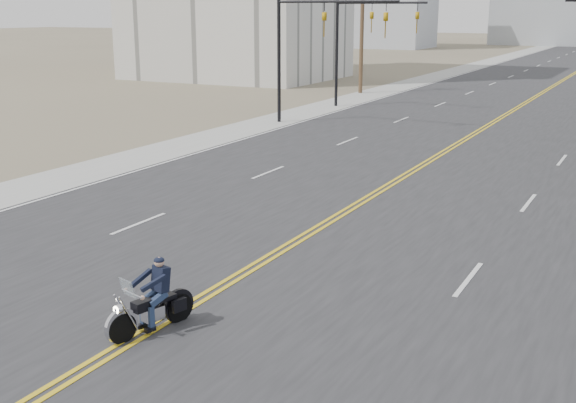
% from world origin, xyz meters
% --- Properties ---
extents(road, '(20.00, 200.00, 0.01)m').
position_xyz_m(road, '(0.00, 70.00, 0.01)').
color(road, '#303033').
rests_on(road, ground).
extents(sidewalk_left, '(3.00, 200.00, 0.01)m').
position_xyz_m(sidewalk_left, '(-11.50, 70.00, 0.01)').
color(sidewalk_left, '#A5A5A0').
rests_on(sidewalk_left, ground).
extents(traffic_mast_left, '(7.10, 0.26, 7.00)m').
position_xyz_m(traffic_mast_left, '(-8.98, 32.00, 4.94)').
color(traffic_mast_left, black).
rests_on(traffic_mast_left, ground).
extents(traffic_mast_far, '(6.10, 0.26, 7.00)m').
position_xyz_m(traffic_mast_far, '(-9.31, 40.00, 4.87)').
color(traffic_mast_far, black).
rests_on(traffic_mast_far, ground).
extents(utility_pole_left, '(2.20, 0.30, 10.50)m').
position_xyz_m(utility_pole_left, '(-12.50, 48.00, 5.48)').
color(utility_pole_left, brown).
rests_on(utility_pole_left, ground).
extents(haze_bldg_f, '(12.00, 12.00, 16.00)m').
position_xyz_m(haze_bldg_f, '(-50.00, 130.00, 8.00)').
color(haze_bldg_f, '#ADB2B7').
rests_on(haze_bldg_f, ground).
extents(motorcyclist, '(1.33, 2.10, 1.52)m').
position_xyz_m(motorcyclist, '(0.07, 6.16, 0.76)').
color(motorcyclist, black).
rests_on(motorcyclist, ground).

